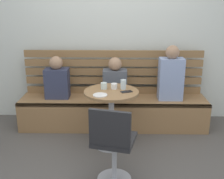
% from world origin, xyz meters
% --- Properties ---
extents(ground, '(8.00, 8.00, 0.00)m').
position_xyz_m(ground, '(0.00, 0.00, 0.00)').
color(ground, '#514C47').
extents(back_wall, '(5.20, 0.10, 2.90)m').
position_xyz_m(back_wall, '(0.00, 1.64, 1.45)').
color(back_wall, silver).
rests_on(back_wall, ground).
extents(booth_bench, '(2.70, 0.52, 0.44)m').
position_xyz_m(booth_bench, '(0.00, 1.20, 0.22)').
color(booth_bench, olive).
rests_on(booth_bench, ground).
extents(booth_backrest, '(2.65, 0.04, 0.66)m').
position_xyz_m(booth_backrest, '(0.00, 1.44, 0.78)').
color(booth_backrest, olive).
rests_on(booth_backrest, booth_bench).
extents(cafe_table, '(0.68, 0.68, 0.74)m').
position_xyz_m(cafe_table, '(-0.02, 0.63, 0.52)').
color(cafe_table, '#ADADB2').
rests_on(cafe_table, ground).
extents(white_chair, '(0.49, 0.49, 0.85)m').
position_xyz_m(white_chair, '(0.01, -0.18, 0.46)').
color(white_chair, '#ADADB2').
rests_on(white_chair, ground).
extents(person_adult, '(0.34, 0.22, 0.78)m').
position_xyz_m(person_adult, '(0.82, 1.20, 0.79)').
color(person_adult, '#8C9EC6').
rests_on(person_adult, booth_bench).
extents(person_child_left, '(0.34, 0.22, 0.60)m').
position_xyz_m(person_child_left, '(0.02, 1.21, 0.70)').
color(person_child_left, '#4C515B').
rests_on(person_child_left, booth_bench).
extents(person_child_middle, '(0.34, 0.22, 0.61)m').
position_xyz_m(person_child_middle, '(-0.81, 1.23, 0.71)').
color(person_child_middle, '#333851').
rests_on(person_child_middle, booth_bench).
extents(cup_glass_short, '(0.08, 0.08, 0.08)m').
position_xyz_m(cup_glass_short, '(-0.11, 0.72, 0.78)').
color(cup_glass_short, silver).
rests_on(cup_glass_short, cafe_table).
extents(cup_glass_tall, '(0.07, 0.07, 0.12)m').
position_xyz_m(cup_glass_tall, '(0.13, 0.71, 0.80)').
color(cup_glass_tall, silver).
rests_on(cup_glass_tall, cafe_table).
extents(cup_ceramic_white, '(0.08, 0.08, 0.07)m').
position_xyz_m(cup_ceramic_white, '(0.02, 0.72, 0.78)').
color(cup_ceramic_white, white).
rests_on(cup_ceramic_white, cafe_table).
extents(plate_small, '(0.17, 0.17, 0.01)m').
position_xyz_m(plate_small, '(-0.14, 0.46, 0.75)').
color(plate_small, white).
rests_on(plate_small, cafe_table).
extents(phone_on_table, '(0.16, 0.11, 0.01)m').
position_xyz_m(phone_on_table, '(0.17, 0.60, 0.74)').
color(phone_on_table, black).
rests_on(phone_on_table, cafe_table).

